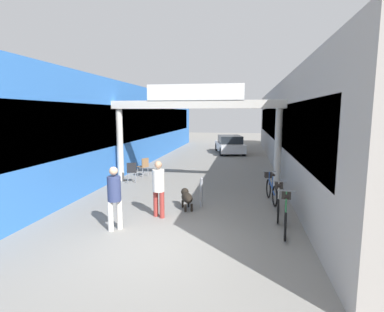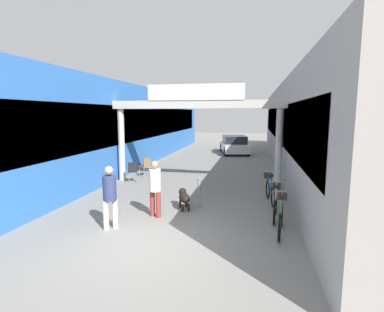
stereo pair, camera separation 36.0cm
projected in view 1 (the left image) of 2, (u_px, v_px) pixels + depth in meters
name	position (u px, v px, depth m)	size (l,w,h in m)	color
ground_plane	(151.00, 246.00, 6.74)	(80.00, 80.00, 0.00)	gray
storefront_left	(125.00, 126.00, 18.02)	(3.00, 26.00, 4.42)	blue
storefront_right	(302.00, 127.00, 16.27)	(3.00, 26.00, 4.42)	#9E9993
arcade_sign_gateway	(195.00, 114.00, 12.30)	(7.40, 0.47, 4.13)	beige
pedestrian_with_dog	(159.00, 185.00, 8.51)	(0.46, 0.46, 1.64)	#99332D
pedestrian_companion	(114.00, 194.00, 7.56)	(0.48, 0.48, 1.65)	silver
dog_on_leash	(187.00, 197.00, 9.33)	(0.58, 0.86, 0.60)	black
bicycle_green_nearest	(286.00, 214.00, 7.57)	(0.46, 1.68, 0.98)	black
bicycle_silver_second	(278.00, 201.00, 8.67)	(0.46, 1.69, 0.98)	black
bicycle_blue_third	(271.00, 188.00, 10.17)	(0.46, 1.68, 0.98)	black
bollard_post_metal	(201.00, 192.00, 9.52)	(0.10, 0.10, 0.96)	gray
cafe_chair_black_nearer	(132.00, 170.00, 12.83)	(0.53, 0.53, 0.89)	gray
cafe_chair_wood_farther	(144.00, 165.00, 14.09)	(0.54, 0.54, 0.89)	gray
parked_car_white	(230.00, 145.00, 22.39)	(2.52, 4.27, 1.33)	silver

